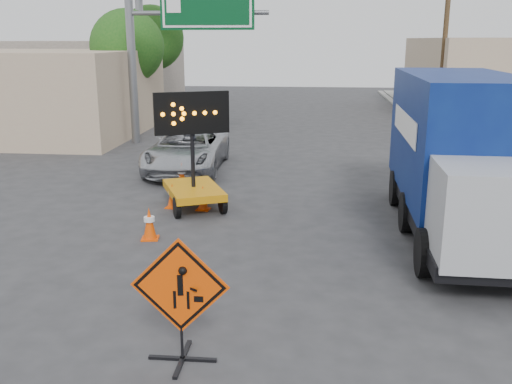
% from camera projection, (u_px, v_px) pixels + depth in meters
% --- Properties ---
extents(ground, '(100.00, 100.00, 0.00)m').
position_uv_depth(ground, '(197.00, 378.00, 7.87)').
color(ground, '#2D2D30').
rests_on(ground, ground).
extents(curb_right, '(0.40, 60.00, 0.12)m').
position_uv_depth(curb_right, '(464.00, 161.00, 21.55)').
color(curb_right, gray).
rests_on(curb_right, ground).
extents(storefront_left_far, '(12.00, 10.00, 4.40)m').
position_uv_depth(storefront_left_far, '(88.00, 72.00, 41.45)').
color(storefront_left_far, '#A49889').
rests_on(storefront_left_far, ground).
extents(building_right_far, '(10.00, 14.00, 4.60)m').
position_uv_depth(building_right_far, '(505.00, 77.00, 34.80)').
color(building_right_far, tan).
rests_on(building_right_far, ground).
extents(highway_gantry, '(6.18, 0.38, 6.90)m').
position_uv_depth(highway_gantry, '(177.00, 26.00, 24.24)').
color(highway_gantry, slate).
rests_on(highway_gantry, ground).
extents(utility_pole_far, '(1.80, 0.26, 9.00)m').
position_uv_depth(utility_pole_far, '(445.00, 36.00, 28.92)').
color(utility_pole_far, '#4F3622').
rests_on(utility_pole_far, ground).
extents(tree_left_near, '(3.71, 3.71, 6.03)m').
position_uv_depth(tree_left_near, '(127.00, 47.00, 28.72)').
color(tree_left_near, '#4F3622').
rests_on(tree_left_near, ground).
extents(tree_left_far, '(4.10, 4.10, 6.66)m').
position_uv_depth(tree_left_far, '(152.00, 38.00, 36.39)').
color(tree_left_far, '#4F3622').
rests_on(tree_left_far, ground).
extents(construction_sign, '(1.42, 1.01, 1.88)m').
position_uv_depth(construction_sign, '(180.00, 298.00, 8.05)').
color(construction_sign, black).
rests_on(construction_sign, ground).
extents(arrow_board, '(2.14, 2.60, 3.20)m').
position_uv_depth(arrow_board, '(193.00, 183.00, 15.65)').
color(arrow_board, '#C37C0A').
rests_on(arrow_board, ground).
extents(pickup_truck, '(2.60, 5.41, 1.49)m').
position_uv_depth(pickup_truck, '(187.00, 149.00, 20.22)').
color(pickup_truck, '#B7B9BF').
rests_on(pickup_truck, ground).
extents(box_truck, '(2.66, 7.92, 3.74)m').
position_uv_depth(box_truck, '(459.00, 165.00, 13.28)').
color(box_truck, black).
rests_on(box_truck, ground).
extents(cone_a, '(0.45, 0.45, 0.78)m').
position_uv_depth(cone_a, '(170.00, 277.00, 10.24)').
color(cone_a, '#E44304').
rests_on(cone_a, ground).
extents(cone_b, '(0.44, 0.44, 0.77)m').
position_uv_depth(cone_b, '(149.00, 223.00, 13.25)').
color(cone_b, '#E44304').
rests_on(cone_b, ground).
extents(cone_c, '(0.38, 0.38, 0.69)m').
position_uv_depth(cone_c, '(203.00, 198.00, 15.54)').
color(cone_c, '#E44304').
rests_on(cone_c, ground).
extents(cone_d, '(0.40, 0.40, 0.70)m').
position_uv_depth(cone_d, '(172.00, 195.00, 15.74)').
color(cone_d, '#E44304').
rests_on(cone_d, ground).
extents(cone_e, '(0.45, 0.45, 0.79)m').
position_uv_depth(cone_e, '(182.00, 175.00, 17.94)').
color(cone_e, '#E44304').
rests_on(cone_e, ground).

